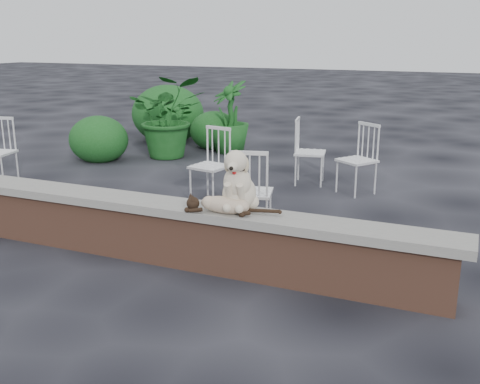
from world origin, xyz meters
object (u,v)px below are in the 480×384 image
at_px(potted_plant_a, 169,116).
at_px(potted_plant_b, 230,117).
at_px(dog, 239,178).
at_px(cat, 224,204).
at_px(chair_e, 310,152).
at_px(chair_b, 210,165).
at_px(chair_d, 357,159).
at_px(chair_c, 252,191).

height_order(potted_plant_a, potted_plant_b, potted_plant_a).
height_order(dog, cat, dog).
height_order(dog, potted_plant_b, potted_plant_b).
bearing_deg(potted_plant_b, chair_e, -39.23).
distance_m(dog, chair_b, 2.29).
bearing_deg(potted_plant_a, dog, -53.06).
distance_m(chair_b, potted_plant_a, 2.84).
height_order(chair_b, chair_e, same).
distance_m(chair_d, potted_plant_a, 3.65).
bearing_deg(chair_d, cat, -65.37).
bearing_deg(chair_b, chair_d, 44.47).
relative_size(dog, cat, 0.57).
bearing_deg(cat, dog, 53.24).
height_order(chair_e, potted_plant_a, potted_plant_a).
bearing_deg(chair_e, chair_d, -120.04).
xyz_separation_m(cat, potted_plant_b, (-2.17, 4.99, -0.02)).
distance_m(cat, chair_d, 3.19).
xyz_separation_m(chair_e, potted_plant_a, (-2.76, 0.82, 0.24)).
bearing_deg(chair_c, chair_e, -103.94).
bearing_deg(potted_plant_a, cat, -54.78).
distance_m(cat, potted_plant_b, 5.45).
relative_size(chair_b, chair_d, 1.00).
bearing_deg(potted_plant_b, chair_b, -70.62).
distance_m(chair_c, chair_d, 2.13).
xyz_separation_m(chair_c, potted_plant_a, (-2.78, 3.08, 0.24)).
bearing_deg(chair_c, dog, 91.19).
bearing_deg(potted_plant_a, potted_plant_b, 44.80).
bearing_deg(cat, chair_e, 84.78).
xyz_separation_m(dog, cat, (-0.08, -0.15, -0.20)).
bearing_deg(potted_plant_b, potted_plant_a, -135.20).
relative_size(cat, potted_plant_b, 0.77).
relative_size(chair_b, potted_plant_a, 0.66).
bearing_deg(chair_e, dog, 174.10).
relative_size(chair_c, potted_plant_b, 0.73).
xyz_separation_m(cat, chair_d, (0.51, 3.14, -0.19)).
distance_m(cat, chair_b, 2.36).
bearing_deg(dog, chair_b, 113.97).
distance_m(chair_b, chair_d, 1.98).
height_order(chair_c, potted_plant_b, potted_plant_b).
xyz_separation_m(chair_e, chair_c, (0.01, -2.26, 0.00)).
height_order(cat, chair_d, chair_d).
bearing_deg(cat, chair_c, 90.93).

